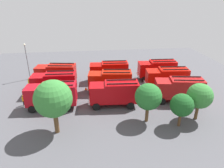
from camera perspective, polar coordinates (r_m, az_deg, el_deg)
name	(u,v)px	position (r m, az deg, el deg)	size (l,w,h in m)	color
ground_plane	(112,91)	(34.43, 0.00, -2.13)	(55.69, 55.69, 0.00)	#4C4C51
fire_truck_0	(157,69)	(39.61, 12.62, 4.22)	(7.31, 3.05, 3.88)	#B30908
fire_truck_1	(109,71)	(37.72, -0.82, 3.81)	(7.31, 3.04, 3.88)	#B70804
fire_truck_2	(56,73)	(37.83, -15.47, 2.98)	(7.48, 3.61, 3.88)	#AB110A
fire_truck_3	(167,77)	(35.87, 15.27, 1.85)	(7.37, 3.22, 3.88)	#BC0E06
fire_truck_4	(110,80)	(33.36, -0.50, 1.05)	(7.43, 3.43, 3.88)	#AE1506
fire_truck_5	(54,82)	(33.92, -15.94, 0.48)	(7.31, 3.04, 3.88)	#A8070C
fire_truck_6	(179,88)	(32.11, 18.40, -1.20)	(7.49, 3.64, 3.88)	#AC1414
fire_truck_7	(114,92)	(29.26, 0.67, -2.39)	(7.34, 3.11, 3.88)	#AB070C
fire_truck_8	(52,94)	(29.93, -16.62, -2.83)	(7.29, 2.99, 3.88)	#B10B15
firefighter_0	(30,83)	(38.11, -22.25, 0.32)	(0.47, 0.34, 1.80)	black
firefighter_1	(24,100)	(32.61, -23.66, -4.14)	(0.47, 0.46, 1.60)	black
tree_0	(200,96)	(27.86, 23.52, -3.14)	(3.25, 3.25, 5.03)	brown
tree_1	(182,105)	(25.79, 19.11, -5.69)	(2.83, 2.83, 4.39)	brown
tree_2	(148,97)	(25.45, 10.21, -3.60)	(3.38, 3.38, 5.24)	brown
tree_3	(53,99)	(23.46, -16.28, -4.06)	(4.31, 4.31, 6.68)	brown
traffic_cone_0	(50,77)	(41.40, -17.20, 1.82)	(0.41, 0.41, 0.58)	#F2600C
traffic_cone_1	(145,99)	(31.67, 9.40, -4.32)	(0.43, 0.43, 0.62)	#F2600C
traffic_cone_2	(86,88)	(35.20, -7.38, -1.21)	(0.41, 0.41, 0.58)	#F2600C
lamppost	(27,59)	(41.44, -22.89, 6.52)	(0.36, 0.36, 6.95)	slate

